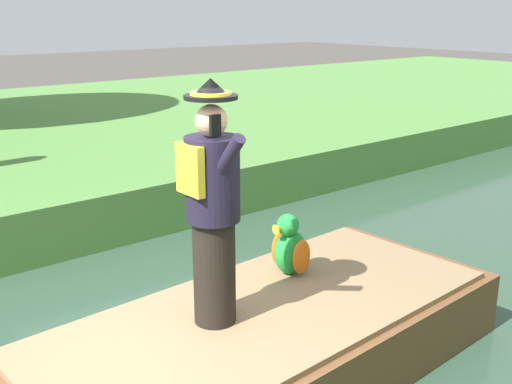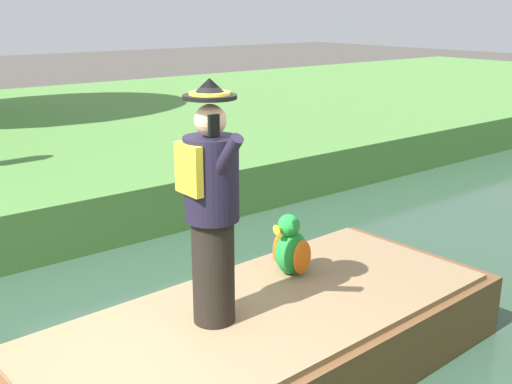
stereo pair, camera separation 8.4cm
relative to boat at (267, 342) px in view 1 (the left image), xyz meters
name	(u,v)px [view 1 (the left image)]	position (x,y,z in m)	size (l,w,h in m)	color
boat	(267,342)	(0.00, 0.00, 0.00)	(1.99, 4.28, 0.61)	brown
person_pirate	(213,206)	(-0.09, -0.45, 1.23)	(0.61, 0.42, 1.85)	black
parrot_plush	(290,248)	(-0.38, 0.60, 0.55)	(0.36, 0.34, 0.57)	green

